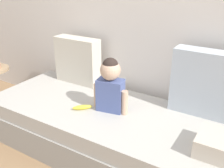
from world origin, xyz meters
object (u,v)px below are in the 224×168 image
at_px(throw_pillow_left, 78,60).
at_px(throw_pillow_right, 209,84).
at_px(toddler, 110,84).
at_px(banana, 82,107).
at_px(couch, 114,132).

relative_size(throw_pillow_left, throw_pillow_right, 0.83).
height_order(throw_pillow_right, toddler, throw_pillow_right).
height_order(throw_pillow_right, banana, throw_pillow_right).
height_order(couch, throw_pillow_left, throw_pillow_left).
relative_size(throw_pillow_right, toddler, 1.26).
xyz_separation_m(toddler, banana, (-0.21, -0.12, -0.22)).
bearing_deg(banana, toddler, 30.71).
xyz_separation_m(couch, banana, (-0.25, -0.11, 0.23)).
xyz_separation_m(throw_pillow_left, throw_pillow_right, (1.32, 0.00, 0.03)).
bearing_deg(banana, throw_pillow_right, 27.17).
bearing_deg(couch, throw_pillow_right, 28.42).
bearing_deg(couch, banana, -156.24).
xyz_separation_m(couch, toddler, (-0.05, 0.01, 0.45)).
height_order(couch, throw_pillow_right, throw_pillow_right).
relative_size(couch, banana, 14.14).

